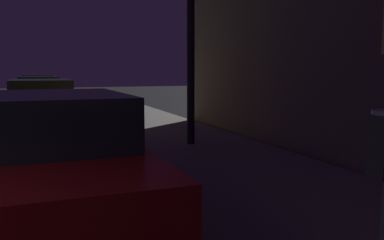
{
  "coord_description": "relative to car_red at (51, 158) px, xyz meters",
  "views": [
    {
      "loc": [
        2.72,
        -1.76,
        1.68
      ],
      "look_at": [
        3.98,
        1.57,
        1.25
      ],
      "focal_mm": 38.62,
      "sensor_mm": 36.0,
      "label": 1
    }
  ],
  "objects": [
    {
      "name": "car_red",
      "position": [
        0.0,
        0.0,
        0.0
      ],
      "size": [
        2.09,
        4.54,
        1.43
      ],
      "color": "maroon",
      "rests_on": "ground"
    },
    {
      "name": "car_yellow_cab",
      "position": [
        -0.0,
        6.98,
        0.0
      ],
      "size": [
        2.02,
        4.61,
        1.43
      ],
      "color": "gold",
      "rests_on": "ground"
    },
    {
      "name": "car_green",
      "position": [
        -0.0,
        13.32,
        -0.0
      ],
      "size": [
        2.03,
        4.11,
        1.43
      ],
      "color": "#19592D",
      "rests_on": "ground"
    },
    {
      "name": "car_silver",
      "position": [
        -0.0,
        20.02,
        -0.0
      ],
      "size": [
        2.06,
        4.54,
        1.43
      ],
      "color": "#B7B7BF",
      "rests_on": "ground"
    }
  ]
}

